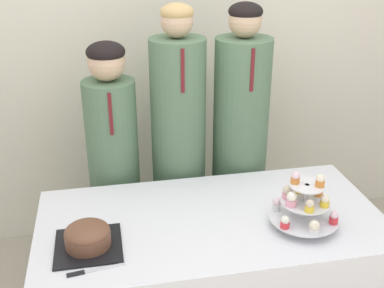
# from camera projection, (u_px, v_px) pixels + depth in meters

# --- Properties ---
(wall_back) EXTENTS (9.00, 0.06, 2.70)m
(wall_back) POSITION_uv_depth(u_px,v_px,m) (171.00, 30.00, 2.95)
(wall_back) COLOR beige
(wall_back) RESTS_ON ground_plane
(table) EXTENTS (1.57, 0.79, 0.71)m
(table) POSITION_uv_depth(u_px,v_px,m) (210.00, 280.00, 2.34)
(table) COLOR white
(table) RESTS_ON ground_plane
(round_cake) EXTENTS (0.27, 0.27, 0.11)m
(round_cake) POSITION_uv_depth(u_px,v_px,m) (88.00, 237.00, 1.97)
(round_cake) COLOR black
(round_cake) RESTS_ON table
(cake_knife) EXTENTS (0.23, 0.05, 0.01)m
(cake_knife) POSITION_uv_depth(u_px,v_px,m) (86.00, 272.00, 1.85)
(cake_knife) COLOR silver
(cake_knife) RESTS_ON table
(cupcake_stand) EXTENTS (0.30, 0.30, 0.26)m
(cupcake_stand) POSITION_uv_depth(u_px,v_px,m) (304.00, 204.00, 2.09)
(cupcake_stand) COLOR silver
(cupcake_stand) RESTS_ON table
(student_0) EXTENTS (0.28, 0.28, 1.42)m
(student_0) POSITION_uv_depth(u_px,v_px,m) (115.00, 173.00, 2.66)
(student_0) COLOR #567556
(student_0) RESTS_ON ground_plane
(student_1) EXTENTS (0.30, 0.30, 1.59)m
(student_1) POSITION_uv_depth(u_px,v_px,m) (179.00, 157.00, 2.69)
(student_1) COLOR #567556
(student_1) RESTS_ON ground_plane
(student_2) EXTENTS (0.31, 0.31, 1.59)m
(student_2) POSITION_uv_depth(u_px,v_px,m) (239.00, 152.00, 2.76)
(student_2) COLOR #567556
(student_2) RESTS_ON ground_plane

